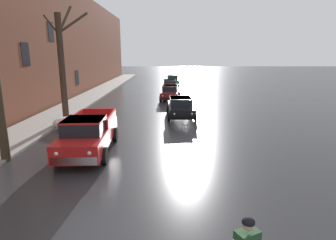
{
  "coord_description": "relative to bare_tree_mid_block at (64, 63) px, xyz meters",
  "views": [
    {
      "loc": [
        1.55,
        -3.05,
        4.5
      ],
      "look_at": [
        1.5,
        10.76,
        1.24
      ],
      "focal_mm": 30.26,
      "sensor_mm": 36.0,
      "label": 1
    }
  ],
  "objects": [
    {
      "name": "sedan_green_queued_behind_truck",
      "position": [
        7.62,
        21.65,
        -3.14
      ],
      "size": [
        2.05,
        4.13,
        1.42
      ],
      "color": "#1E5633",
      "rests_on": "ground"
    },
    {
      "name": "snow_bank_near_corner_left",
      "position": [
        0.83,
        -2.13,
        -3.53
      ],
      "size": [
        1.88,
        1.22,
        0.74
      ],
      "color": "white",
      "rests_on": "ground"
    },
    {
      "name": "bare_tree_mid_block",
      "position": [
        0.0,
        0.0,
        0.0
      ],
      "size": [
        3.12,
        2.0,
        7.66
      ],
      "color": "#382B1E",
      "rests_on": "ground"
    },
    {
      "name": "left_sidewalk_slab",
      "position": [
        -1.34,
        2.16,
        -3.83
      ],
      "size": [
        2.82,
        80.0,
        0.13
      ],
      "primitive_type": "cube",
      "color": "gray",
      "rests_on": "ground"
    },
    {
      "name": "pickup_truck_red_approaching_near_lane",
      "position": [
        3.26,
        -6.39,
        -3.01
      ],
      "size": [
        2.31,
        5.43,
        1.76
      ],
      "color": "red",
      "rests_on": "ground"
    },
    {
      "name": "brick_townhouse_facade",
      "position": [
        -3.25,
        2.16,
        1.77
      ],
      "size": [
        0.63,
        80.0,
        11.33
      ],
      "color": "brown",
      "rests_on": "ground"
    },
    {
      "name": "sedan_grey_parked_far_down_block",
      "position": [
        7.14,
        14.96,
        -3.14
      ],
      "size": [
        1.89,
        4.24,
        1.42
      ],
      "color": "slate",
      "rests_on": "ground"
    },
    {
      "name": "sedan_maroon_parked_kerbside_mid",
      "position": [
        7.17,
        9.1,
        -3.14
      ],
      "size": [
        2.13,
        4.33,
        1.42
      ],
      "color": "maroon",
      "rests_on": "ground"
    },
    {
      "name": "sedan_black_parked_kerbside_close",
      "position": [
        7.85,
        1.18,
        -3.14
      ],
      "size": [
        2.06,
        4.29,
        1.42
      ],
      "color": "black",
      "rests_on": "ground"
    }
  ]
}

